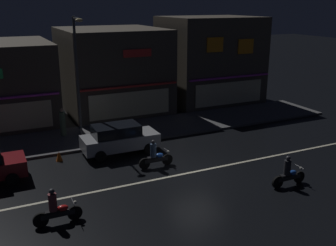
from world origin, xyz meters
TOP-DOWN VIEW (x-y plane):
  - ground_plane at (0.00, 0.00)m, footprint 140.00×140.00m
  - lane_divider_stripe at (0.00, 0.00)m, footprint 26.62×0.16m
  - sidewalk_far at (0.00, 7.49)m, footprint 28.02×4.48m
  - storefront_left_block at (8.41, 12.93)m, footprint 7.68×6.56m
  - storefront_right_block at (0.00, 13.80)m, footprint 7.52×8.29m
  - streetlamp_mid at (-4.06, 7.55)m, footprint 0.44×1.64m
  - pedestrian_on_sidewalk at (-5.08, 8.25)m, footprint 0.36×0.36m
  - parked_car_near_kerb at (-2.70, 4.23)m, footprint 4.30×1.98m
  - motorcycle_lead at (-1.68, 1.42)m, footprint 1.90×0.60m
  - motorcycle_following at (3.07, -3.24)m, footprint 1.90×0.60m
  - motorcycle_opposite_lane at (-7.33, -2.00)m, footprint 1.90×0.60m
  - traffic_cone at (-6.06, 4.43)m, footprint 0.36×0.36m

SIDE VIEW (x-z plane):
  - ground_plane at x=0.00m, z-range 0.00..0.00m
  - lane_divider_stripe at x=0.00m, z-range 0.00..0.01m
  - sidewalk_far at x=0.00m, z-range 0.00..0.14m
  - traffic_cone at x=-6.06m, z-range 0.00..0.55m
  - motorcycle_lead at x=-1.68m, z-range -0.13..1.39m
  - motorcycle_following at x=3.07m, z-range -0.13..1.39m
  - motorcycle_opposite_lane at x=-7.33m, z-range -0.13..1.39m
  - parked_car_near_kerb at x=-2.70m, z-range 0.03..1.70m
  - pedestrian_on_sidewalk at x=-5.08m, z-range 0.07..1.85m
  - storefront_right_block at x=0.00m, z-range 0.00..6.37m
  - storefront_left_block at x=8.41m, z-range 0.00..7.15m
  - streetlamp_mid at x=-4.06m, z-range 0.78..8.14m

